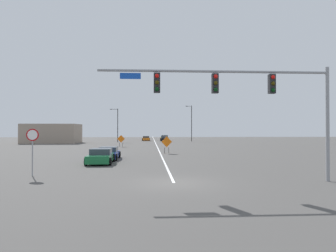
{
  "coord_description": "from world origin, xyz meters",
  "views": [
    {
      "loc": [
        -1.3,
        -16.17,
        2.81
      ],
      "look_at": [
        1.16,
        24.33,
        3.35
      ],
      "focal_mm": 32.61,
      "sensor_mm": 36.0,
      "label": 1
    }
  ],
  "objects_px": {
    "car_orange_passing": "(146,138)",
    "car_yellow_approaching": "(164,138)",
    "street_lamp_mid_right": "(117,124)",
    "stop_sign": "(32,143)",
    "street_lamp_near_right": "(191,122)",
    "car_black_far": "(164,139)",
    "traffic_signal_assembly": "(245,91)",
    "car_blue_near": "(108,153)",
    "construction_sign_median_near": "(121,139)",
    "construction_sign_right_shoulder": "(167,143)",
    "car_green_mid": "(101,157)"
  },
  "relations": [
    {
      "from": "car_orange_passing",
      "to": "car_blue_near",
      "type": "bearing_deg",
      "value": -93.35
    },
    {
      "from": "stop_sign",
      "to": "street_lamp_mid_right",
      "type": "xyz_separation_m",
      "value": [
        -0.42,
        52.81,
        2.31
      ]
    },
    {
      "from": "stop_sign",
      "to": "car_orange_passing",
      "type": "xyz_separation_m",
      "value": [
        6.21,
        61.86,
        -1.43
      ]
    },
    {
      "from": "construction_sign_median_near",
      "to": "construction_sign_right_shoulder",
      "type": "bearing_deg",
      "value": -65.36
    },
    {
      "from": "car_green_mid",
      "to": "car_yellow_approaching",
      "type": "bearing_deg",
      "value": 82.29
    },
    {
      "from": "stop_sign",
      "to": "street_lamp_mid_right",
      "type": "height_order",
      "value": "street_lamp_mid_right"
    },
    {
      "from": "construction_sign_median_near",
      "to": "car_green_mid",
      "type": "xyz_separation_m",
      "value": [
        0.66,
        -25.42,
        -0.67
      ]
    },
    {
      "from": "stop_sign",
      "to": "car_orange_passing",
      "type": "relative_size",
      "value": 0.63
    },
    {
      "from": "car_black_far",
      "to": "car_yellow_approaching",
      "type": "bearing_deg",
      "value": 87.24
    },
    {
      "from": "traffic_signal_assembly",
      "to": "car_blue_near",
      "type": "height_order",
      "value": "traffic_signal_assembly"
    },
    {
      "from": "traffic_signal_assembly",
      "to": "construction_sign_right_shoulder",
      "type": "distance_m",
      "value": 20.89
    },
    {
      "from": "street_lamp_mid_right",
      "to": "car_yellow_approaching",
      "type": "relative_size",
      "value": 1.87
    },
    {
      "from": "construction_sign_right_shoulder",
      "to": "street_lamp_near_right",
      "type": "bearing_deg",
      "value": 77.87
    },
    {
      "from": "car_yellow_approaching",
      "to": "car_black_far",
      "type": "distance_m",
      "value": 9.25
    },
    {
      "from": "street_lamp_near_right",
      "to": "car_black_far",
      "type": "relative_size",
      "value": 1.94
    },
    {
      "from": "construction_sign_right_shoulder",
      "to": "car_green_mid",
      "type": "xyz_separation_m",
      "value": [
        -6.15,
        -10.57,
        -0.72
      ]
    },
    {
      "from": "car_yellow_approaching",
      "to": "car_black_far",
      "type": "bearing_deg",
      "value": -92.76
    },
    {
      "from": "construction_sign_median_near",
      "to": "street_lamp_mid_right",
      "type": "bearing_deg",
      "value": 97.83
    },
    {
      "from": "street_lamp_mid_right",
      "to": "street_lamp_near_right",
      "type": "relative_size",
      "value": 0.88
    },
    {
      "from": "traffic_signal_assembly",
      "to": "car_blue_near",
      "type": "relative_size",
      "value": 2.78
    },
    {
      "from": "traffic_signal_assembly",
      "to": "construction_sign_median_near",
      "type": "relative_size",
      "value": 6.38
    },
    {
      "from": "stop_sign",
      "to": "car_orange_passing",
      "type": "distance_m",
      "value": 62.18
    },
    {
      "from": "car_orange_passing",
      "to": "car_yellow_approaching",
      "type": "bearing_deg",
      "value": 51.25
    },
    {
      "from": "stop_sign",
      "to": "car_yellow_approaching",
      "type": "bearing_deg",
      "value": 80.52
    },
    {
      "from": "car_yellow_approaching",
      "to": "construction_sign_right_shoulder",
      "type": "bearing_deg",
      "value": -92.46
    },
    {
      "from": "stop_sign",
      "to": "car_orange_passing",
      "type": "height_order",
      "value": "stop_sign"
    },
    {
      "from": "traffic_signal_assembly",
      "to": "car_yellow_approaching",
      "type": "height_order",
      "value": "traffic_signal_assembly"
    },
    {
      "from": "street_lamp_mid_right",
      "to": "construction_sign_right_shoulder",
      "type": "xyz_separation_m",
      "value": [
        9.65,
        -35.47,
        -3.04
      ]
    },
    {
      "from": "traffic_signal_assembly",
      "to": "construction_sign_right_shoulder",
      "type": "xyz_separation_m",
      "value": [
        -3.07,
        20.35,
        -3.61
      ]
    },
    {
      "from": "car_yellow_approaching",
      "to": "car_blue_near",
      "type": "distance_m",
      "value": 58.35
    },
    {
      "from": "construction_sign_median_near",
      "to": "car_orange_passing",
      "type": "relative_size",
      "value": 0.43
    },
    {
      "from": "car_green_mid",
      "to": "construction_sign_median_near",
      "type": "bearing_deg",
      "value": 91.5
    },
    {
      "from": "traffic_signal_assembly",
      "to": "construction_sign_median_near",
      "type": "xyz_separation_m",
      "value": [
        -9.88,
        35.2,
        -3.66
      ]
    },
    {
      "from": "traffic_signal_assembly",
      "to": "stop_sign",
      "type": "distance_m",
      "value": 12.98
    },
    {
      "from": "street_lamp_near_right",
      "to": "street_lamp_mid_right",
      "type": "bearing_deg",
      "value": -170.8
    },
    {
      "from": "street_lamp_near_right",
      "to": "car_black_far",
      "type": "xyz_separation_m",
      "value": [
        -6.5,
        3.39,
        -4.2
      ]
    },
    {
      "from": "traffic_signal_assembly",
      "to": "car_black_far",
      "type": "height_order",
      "value": "traffic_signal_assembly"
    },
    {
      "from": "street_lamp_mid_right",
      "to": "car_black_far",
      "type": "xyz_separation_m",
      "value": [
        11.39,
        6.29,
        -3.71
      ]
    },
    {
      "from": "stop_sign",
      "to": "street_lamp_near_right",
      "type": "bearing_deg",
      "value": 72.59
    },
    {
      "from": "stop_sign",
      "to": "car_blue_near",
      "type": "relative_size",
      "value": 0.64
    },
    {
      "from": "stop_sign",
      "to": "car_green_mid",
      "type": "bearing_deg",
      "value": 65.53
    },
    {
      "from": "street_lamp_mid_right",
      "to": "car_orange_passing",
      "type": "xyz_separation_m",
      "value": [
        6.63,
        9.04,
        -3.73
      ]
    },
    {
      "from": "car_black_far",
      "to": "stop_sign",
      "type": "bearing_deg",
      "value": -100.52
    },
    {
      "from": "construction_sign_median_near",
      "to": "construction_sign_right_shoulder",
      "type": "distance_m",
      "value": 16.34
    },
    {
      "from": "car_yellow_approaching",
      "to": "car_black_far",
      "type": "relative_size",
      "value": 0.92
    },
    {
      "from": "street_lamp_near_right",
      "to": "car_blue_near",
      "type": "height_order",
      "value": "street_lamp_near_right"
    },
    {
      "from": "street_lamp_mid_right",
      "to": "construction_sign_median_near",
      "type": "height_order",
      "value": "street_lamp_mid_right"
    },
    {
      "from": "traffic_signal_assembly",
      "to": "street_lamp_near_right",
      "type": "xyz_separation_m",
      "value": [
        5.18,
        58.72,
        -0.08
      ]
    },
    {
      "from": "street_lamp_near_right",
      "to": "car_black_far",
      "type": "distance_m",
      "value": 8.45
    },
    {
      "from": "car_blue_near",
      "to": "construction_sign_median_near",
      "type": "bearing_deg",
      "value": 92.11
    }
  ]
}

